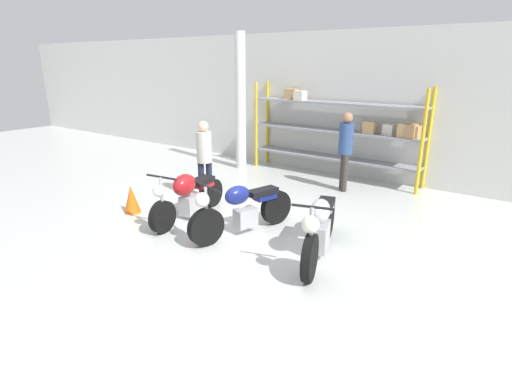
# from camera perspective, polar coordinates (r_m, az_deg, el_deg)

# --- Properties ---
(ground_plane) EXTENTS (30.00, 30.00, 0.00)m
(ground_plane) POSITION_cam_1_polar(r_m,az_deg,el_deg) (6.86, -1.96, -6.42)
(ground_plane) COLOR silver
(back_wall) EXTENTS (30.00, 0.08, 3.60)m
(back_wall) POSITION_cam_1_polar(r_m,az_deg,el_deg) (10.48, 14.40, 11.82)
(back_wall) COLOR silver
(back_wall) RESTS_ON ground_plane
(shelving_rack) EXTENTS (4.52, 0.63, 2.32)m
(shelving_rack) POSITION_cam_1_polar(r_m,az_deg,el_deg) (10.32, 11.91, 8.95)
(shelving_rack) COLOR gold
(shelving_rack) RESTS_ON ground_plane
(support_pillar) EXTENTS (0.28, 0.28, 3.60)m
(support_pillar) POSITION_cam_1_polar(r_m,az_deg,el_deg) (11.01, -2.21, 12.63)
(support_pillar) COLOR silver
(support_pillar) RESTS_ON ground_plane
(motorcycle_red) EXTENTS (0.65, 2.11, 1.01)m
(motorcycle_red) POSITION_cam_1_polar(r_m,az_deg,el_deg) (7.60, -9.62, -0.48)
(motorcycle_red) COLOR black
(motorcycle_red) RESTS_ON ground_plane
(motorcycle_blue) EXTENTS (0.89, 2.08, 1.00)m
(motorcycle_blue) POSITION_cam_1_polar(r_m,az_deg,el_deg) (6.80, -2.04, -2.41)
(motorcycle_blue) COLOR black
(motorcycle_blue) RESTS_ON ground_plane
(motorcycle_silver) EXTENTS (0.86, 2.15, 1.06)m
(motorcycle_silver) POSITION_cam_1_polar(r_m,az_deg,el_deg) (6.08, 9.14, -4.98)
(motorcycle_silver) COLOR black
(motorcycle_silver) RESTS_ON ground_plane
(person_browsing) EXTENTS (0.43, 0.43, 1.69)m
(person_browsing) POSITION_cam_1_polar(r_m,az_deg,el_deg) (8.52, -7.39, 5.40)
(person_browsing) COLOR #1E2338
(person_browsing) RESTS_ON ground_plane
(person_near_rack) EXTENTS (0.45, 0.45, 1.79)m
(person_near_rack) POSITION_cam_1_polar(r_m,az_deg,el_deg) (9.25, 12.68, 6.55)
(person_near_rack) COLOR #38332D
(person_near_rack) RESTS_ON ground_plane
(traffic_cone) EXTENTS (0.32, 0.32, 0.55)m
(traffic_cone) POSITION_cam_1_polar(r_m,az_deg,el_deg) (8.22, -17.34, -0.98)
(traffic_cone) COLOR orange
(traffic_cone) RESTS_ON ground_plane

